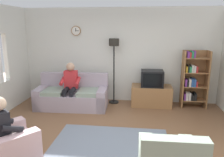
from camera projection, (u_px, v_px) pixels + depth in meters
name	position (u px, v px, depth m)	size (l,w,h in m)	color
ground_plane	(106.00, 144.00, 4.16)	(12.00, 12.00, 0.00)	brown
back_wall_assembly	(119.00, 55.00, 6.42)	(6.20, 0.17, 2.70)	silver
couch	(72.00, 96.00, 6.03)	(1.93, 0.96, 0.90)	#A899A8
tv_stand	(151.00, 96.00, 6.16)	(1.10, 0.56, 0.57)	olive
tv	(152.00, 78.00, 6.02)	(0.60, 0.49, 0.44)	black
bookshelf	(193.00, 79.00, 5.98)	(0.68, 0.36, 1.55)	olive
floor_lamp	(114.00, 53.00, 6.12)	(0.28, 0.28, 1.85)	black
armchair_near_window	(4.00, 146.00, 3.53)	(1.18, 1.19, 0.90)	beige
area_rug	(110.00, 147.00, 4.03)	(2.20, 1.70, 0.01)	slate
person_on_couch	(70.00, 83.00, 5.83)	(0.52, 0.55, 1.24)	red
person_in_left_armchair	(7.00, 127.00, 3.51)	(0.63, 0.64, 1.12)	black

